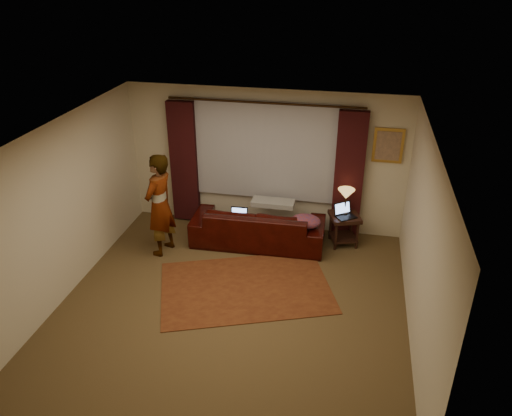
% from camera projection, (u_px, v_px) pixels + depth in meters
% --- Properties ---
extents(floor, '(5.00, 5.00, 0.01)m').
position_uv_depth(floor, '(233.00, 304.00, 7.36)').
color(floor, brown).
rests_on(floor, ground).
extents(ceiling, '(5.00, 5.00, 0.02)m').
position_uv_depth(ceiling, '(229.00, 135.00, 6.18)').
color(ceiling, silver).
rests_on(ceiling, ground).
extents(wall_back, '(5.00, 0.02, 2.60)m').
position_uv_depth(wall_back, '(265.00, 161.00, 8.95)').
color(wall_back, beige).
rests_on(wall_back, ground).
extents(wall_front, '(5.00, 0.02, 2.60)m').
position_uv_depth(wall_front, '(164.00, 356.00, 4.59)').
color(wall_front, beige).
rests_on(wall_front, ground).
extents(wall_left, '(0.02, 5.00, 2.60)m').
position_uv_depth(wall_left, '(64.00, 210.00, 7.22)').
color(wall_left, beige).
rests_on(wall_left, ground).
extents(wall_right, '(0.02, 5.00, 2.60)m').
position_uv_depth(wall_right, '(422.00, 246.00, 6.32)').
color(wall_right, beige).
rests_on(wall_right, ground).
extents(sheer_curtain, '(2.50, 0.05, 1.80)m').
position_uv_depth(sheer_curtain, '(265.00, 151.00, 8.81)').
color(sheer_curtain, '#A3A2AA').
rests_on(sheer_curtain, wall_back).
extents(drape_left, '(0.50, 0.14, 2.30)m').
position_uv_depth(drape_left, '(184.00, 163.00, 9.18)').
color(drape_left, black).
rests_on(drape_left, floor).
extents(drape_right, '(0.50, 0.14, 2.30)m').
position_uv_depth(drape_right, '(349.00, 176.00, 8.64)').
color(drape_right, black).
rests_on(drape_right, floor).
extents(curtain_rod, '(0.04, 0.04, 3.40)m').
position_uv_depth(curtain_rod, '(265.00, 103.00, 8.37)').
color(curtain_rod, black).
rests_on(curtain_rod, wall_back).
extents(picture_frame, '(0.50, 0.04, 0.60)m').
position_uv_depth(picture_frame, '(388.00, 145.00, 8.34)').
color(picture_frame, '#B68535').
rests_on(picture_frame, wall_back).
extents(sofa, '(2.35, 1.06, 0.94)m').
position_uv_depth(sofa, '(258.00, 219.00, 8.72)').
color(sofa, black).
rests_on(sofa, floor).
extents(throw_blanket, '(0.76, 0.30, 0.09)m').
position_uv_depth(throw_blanket, '(273.00, 190.00, 8.70)').
color(throw_blanket, gray).
rests_on(throw_blanket, sofa).
extents(clothing_pile, '(0.59, 0.51, 0.22)m').
position_uv_depth(clothing_pile, '(305.00, 222.00, 8.42)').
color(clothing_pile, brown).
rests_on(clothing_pile, sofa).
extents(laptop_sofa, '(0.31, 0.33, 0.22)m').
position_uv_depth(laptop_sofa, '(238.00, 216.00, 8.60)').
color(laptop_sofa, black).
rests_on(laptop_sofa, sofa).
extents(area_rug, '(3.01, 2.51, 0.01)m').
position_uv_depth(area_rug, '(246.00, 287.00, 7.72)').
color(area_rug, '#612E16').
rests_on(area_rug, floor).
extents(end_table, '(0.62, 0.62, 0.57)m').
position_uv_depth(end_table, '(344.00, 229.00, 8.77)').
color(end_table, black).
rests_on(end_table, floor).
extents(tiffany_lamp, '(0.37, 0.37, 0.47)m').
position_uv_depth(tiffany_lamp, '(345.00, 202.00, 8.59)').
color(tiffany_lamp, olive).
rests_on(tiffany_lamp, end_table).
extents(laptop_table, '(0.47, 0.48, 0.24)m').
position_uv_depth(laptop_table, '(346.00, 211.00, 8.52)').
color(laptop_table, black).
rests_on(laptop_table, end_table).
extents(person, '(0.63, 0.63, 1.79)m').
position_uv_depth(person, '(160.00, 205.00, 8.27)').
color(person, gray).
rests_on(person, floor).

